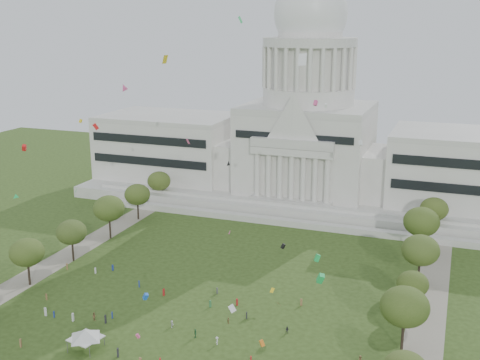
{
  "coord_description": "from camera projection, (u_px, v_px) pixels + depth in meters",
  "views": [
    {
      "loc": [
        51.11,
        -92.66,
        63.14
      ],
      "look_at": [
        0.0,
        45.0,
        24.0
      ],
      "focal_mm": 45.0,
      "sensor_mm": 36.0,
      "label": 1
    }
  ],
  "objects": [
    {
      "name": "person_2",
      "position": [
        287.0,
        330.0,
        124.9
      ],
      "size": [
        0.87,
        0.65,
        1.59
      ],
      "primitive_type": "imported",
      "rotation": [
        0.0,
        0.0,
        0.25
      ],
      "color": "#26262B",
      "rests_on": "ground"
    },
    {
      "name": "path_left",
      "position": [
        53.0,
        264.0,
        160.7
      ],
      "size": [
        8.0,
        160.0,
        0.04
      ],
      "primitive_type": "cube",
      "color": "gray",
      "rests_on": "ground"
    },
    {
      "name": "person_5",
      "position": [
        172.0,
        324.0,
        127.36
      ],
      "size": [
        1.39,
        1.55,
        1.62
      ],
      "primitive_type": "imported",
      "rotation": [
        0.0,
        0.0,
        2.23
      ],
      "color": "silver",
      "rests_on": "ground"
    },
    {
      "name": "event_tent",
      "position": [
        85.0,
        334.0,
        118.38
      ],
      "size": [
        9.02,
        9.02,
        4.29
      ],
      "color": "#4C4C4C",
      "rests_on": "ground"
    },
    {
      "name": "row_tree_l_5",
      "position": [
        137.0,
        195.0,
        194.75
      ],
      "size": [
        8.33,
        8.33,
        11.85
      ],
      "color": "black",
      "rests_on": "ground"
    },
    {
      "name": "distant_crowd",
      "position": [
        122.0,
        312.0,
        132.67
      ],
      "size": [
        63.11,
        39.78,
        1.95
      ],
      "color": "#26262B",
      "rests_on": "ground"
    },
    {
      "name": "row_tree_r_5",
      "position": [
        421.0,
        222.0,
        163.79
      ],
      "size": [
        9.82,
        9.82,
        13.96
      ],
      "color": "black",
      "rests_on": "ground"
    },
    {
      "name": "ground",
      "position": [
        160.0,
        354.0,
        117.39
      ],
      "size": [
        400.0,
        400.0,
        0.0
      ],
      "primitive_type": "plane",
      "color": "#2E4316",
      "rests_on": "ground"
    },
    {
      "name": "row_tree_r_6",
      "position": [
        434.0,
        209.0,
        179.57
      ],
      "size": [
        8.42,
        8.42,
        11.97
      ],
      "color": "black",
      "rests_on": "ground"
    },
    {
      "name": "person_0",
      "position": [
        360.0,
        360.0,
        113.88
      ],
      "size": [
        0.98,
        0.95,
        1.69
      ],
      "primitive_type": "imported",
      "rotation": [
        0.0,
        0.0,
        5.58
      ],
      "color": "olive",
      "rests_on": "ground"
    },
    {
      "name": "row_tree_l_2",
      "position": [
        27.0,
        252.0,
        146.02
      ],
      "size": [
        8.42,
        8.42,
        11.97
      ],
      "color": "black",
      "rests_on": "ground"
    },
    {
      "name": "path_right",
      "position": [
        426.0,
        325.0,
        128.42
      ],
      "size": [
        8.0,
        160.0,
        0.04
      ],
      "primitive_type": "cube",
      "color": "gray",
      "rests_on": "ground"
    },
    {
      "name": "kite_swarm",
      "position": [
        148.0,
        201.0,
        117.98
      ],
      "size": [
        82.89,
        105.64,
        60.69
      ],
      "color": "white",
      "rests_on": "ground"
    },
    {
      "name": "row_tree_l_3",
      "position": [
        71.0,
        232.0,
        160.83
      ],
      "size": [
        8.12,
        8.12,
        11.55
      ],
      "color": "black",
      "rests_on": "ground"
    },
    {
      "name": "row_tree_r_2",
      "position": [
        405.0,
        307.0,
        115.84
      ],
      "size": [
        9.55,
        9.55,
        13.58
      ],
      "color": "black",
      "rests_on": "ground"
    },
    {
      "name": "person_3",
      "position": [
        217.0,
        341.0,
        120.58
      ],
      "size": [
        0.76,
        1.2,
        1.74
      ],
      "primitive_type": "imported",
      "rotation": [
        0.0,
        0.0,
        4.89
      ],
      "color": "silver",
      "rests_on": "ground"
    },
    {
      "name": "row_tree_r_4",
      "position": [
        421.0,
        250.0,
        145.27
      ],
      "size": [
        9.19,
        9.19,
        13.06
      ],
      "color": "black",
      "rests_on": "ground"
    },
    {
      "name": "row_tree_l_6",
      "position": [
        159.0,
        181.0,
        211.77
      ],
      "size": [
        8.19,
        8.19,
        11.64
      ],
      "color": "black",
      "rests_on": "ground"
    },
    {
      "name": "row_tree_l_4",
      "position": [
        109.0,
        208.0,
        177.28
      ],
      "size": [
        9.29,
        9.29,
        13.21
      ],
      "color": "black",
      "rests_on": "ground"
    },
    {
      "name": "capitol",
      "position": [
        307.0,
        138.0,
        214.54
      ],
      "size": [
        160.0,
        64.5,
        91.3
      ],
      "color": "beige",
      "rests_on": "ground"
    },
    {
      "name": "person_4",
      "position": [
        195.0,
        333.0,
        123.26
      ],
      "size": [
        1.07,
        1.29,
        1.93
      ],
      "primitive_type": "imported",
      "rotation": [
        0.0,
        0.0,
        5.18
      ],
      "color": "#33723F",
      "rests_on": "ground"
    },
    {
      "name": "row_tree_r_3",
      "position": [
        413.0,
        284.0,
        131.87
      ],
      "size": [
        7.01,
        7.01,
        9.98
      ],
      "color": "black",
      "rests_on": "ground"
    },
    {
      "name": "person_8",
      "position": [
        94.0,
        316.0,
        130.4
      ],
      "size": [
        0.98,
        0.71,
        1.84
      ],
      "primitive_type": "imported",
      "rotation": [
        0.0,
        0.0,
        2.96
      ],
      "color": "olive",
      "rests_on": "ground"
    },
    {
      "name": "person_10",
      "position": [
        228.0,
        321.0,
        128.95
      ],
      "size": [
        0.52,
        0.89,
        1.47
      ],
      "primitive_type": "imported",
      "rotation": [
        0.0,
        0.0,
        1.51
      ],
      "color": "olive",
      "rests_on": "ground"
    }
  ]
}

